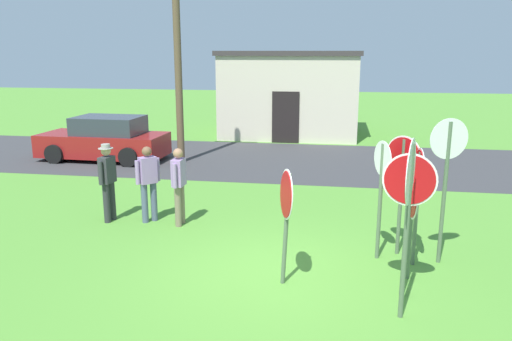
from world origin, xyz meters
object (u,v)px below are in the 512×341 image
(stop_sign_nearest, at_px, (412,203))
(stop_sign_far_back, at_px, (381,181))
(stop_sign_tallest, at_px, (286,207))
(stop_sign_leaning_right, at_px, (408,200))
(person_holding_notes, at_px, (179,182))
(person_with_sunhat, at_px, (108,178))
(stop_sign_center_cluster, at_px, (418,186))
(stop_sign_low_front, at_px, (409,196))
(person_in_dark_shirt, at_px, (148,180))
(stop_sign_leaning_left, at_px, (447,167))
(stop_sign_rear_left, at_px, (402,174))
(utility_pole, at_px, (177,46))
(parked_car_on_street, at_px, (105,140))

(stop_sign_nearest, height_order, stop_sign_far_back, stop_sign_far_back)
(stop_sign_far_back, bearing_deg, stop_sign_tallest, -140.55)
(stop_sign_leaning_right, bearing_deg, stop_sign_far_back, 101.17)
(stop_sign_leaning_right, distance_m, person_holding_notes, 5.11)
(stop_sign_tallest, relative_size, person_with_sunhat, 1.09)
(stop_sign_far_back, xyz_separation_m, stop_sign_center_cluster, (0.60, -0.19, -0.01))
(stop_sign_low_front, bearing_deg, person_with_sunhat, 151.19)
(stop_sign_low_front, bearing_deg, person_in_dark_shirt, 146.24)
(person_holding_notes, bearing_deg, stop_sign_leaning_left, -12.86)
(stop_sign_tallest, height_order, person_with_sunhat, stop_sign_tallest)
(stop_sign_center_cluster, bearing_deg, stop_sign_leaning_right, -104.94)
(stop_sign_far_back, xyz_separation_m, person_holding_notes, (-4.11, 1.16, -0.50))
(person_with_sunhat, height_order, person_in_dark_shirt, person_with_sunhat)
(stop_sign_rear_left, height_order, person_holding_notes, stop_sign_rear_left)
(stop_sign_center_cluster, height_order, person_with_sunhat, stop_sign_center_cluster)
(stop_sign_leaning_right, relative_size, stop_sign_nearest, 1.17)
(utility_pole, distance_m, stop_sign_leaning_left, 10.39)
(stop_sign_center_cluster, bearing_deg, stop_sign_tallest, -153.19)
(stop_sign_far_back, bearing_deg, stop_sign_rear_left, 34.88)
(stop_sign_rear_left, distance_m, person_with_sunhat, 6.19)
(person_holding_notes, bearing_deg, stop_sign_center_cluster, -16.07)
(stop_sign_tallest, xyz_separation_m, person_with_sunhat, (-4.17, 2.43, -0.31))
(stop_sign_leaning_left, distance_m, stop_sign_nearest, 1.10)
(utility_pole, xyz_separation_m, stop_sign_far_back, (6.02, -7.28, -2.39))
(person_in_dark_shirt, bearing_deg, stop_sign_low_front, -33.76)
(stop_sign_low_front, xyz_separation_m, stop_sign_tallest, (-1.73, 0.81, -0.51))
(parked_car_on_street, distance_m, stop_sign_leaning_right, 12.51)
(person_holding_notes, bearing_deg, utility_pole, 107.36)
(parked_car_on_street, relative_size, stop_sign_low_front, 1.69)
(stop_sign_far_back, relative_size, stop_sign_center_cluster, 1.04)
(stop_sign_low_front, bearing_deg, stop_sign_tallest, 154.87)
(stop_sign_nearest, xyz_separation_m, stop_sign_center_cluster, (0.17, 0.60, 0.13))
(utility_pole, bearing_deg, person_holding_notes, -72.64)
(parked_car_on_street, height_order, stop_sign_low_front, stop_sign_low_front)
(person_holding_notes, distance_m, person_in_dark_shirt, 0.73)
(utility_pole, relative_size, stop_sign_center_cluster, 3.49)
(parked_car_on_street, relative_size, stop_sign_tallest, 2.29)
(stop_sign_leaning_left, height_order, person_in_dark_shirt, stop_sign_leaning_left)
(stop_sign_tallest, distance_m, person_in_dark_shirt, 4.16)
(stop_sign_low_front, relative_size, stop_sign_tallest, 1.36)
(stop_sign_nearest, relative_size, stop_sign_far_back, 0.88)
(stop_sign_far_back, bearing_deg, stop_sign_leaning_left, -0.99)
(stop_sign_nearest, relative_size, person_with_sunhat, 1.11)
(stop_sign_low_front, bearing_deg, parked_car_on_street, 133.68)
(stop_sign_rear_left, relative_size, stop_sign_leaning_right, 0.99)
(parked_car_on_street, height_order, person_in_dark_shirt, person_in_dark_shirt)
(stop_sign_rear_left, height_order, stop_sign_nearest, stop_sign_rear_left)
(stop_sign_nearest, bearing_deg, stop_sign_far_back, 118.41)
(utility_pole, bearing_deg, person_in_dark_shirt, -78.88)
(stop_sign_nearest, distance_m, person_in_dark_shirt, 5.66)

